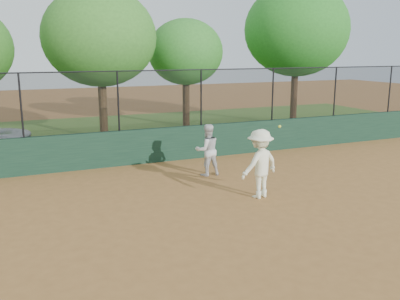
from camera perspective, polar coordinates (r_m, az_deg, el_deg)
name	(u,v)px	position (r m, az deg, el deg)	size (l,w,h in m)	color
ground	(206,224)	(10.17, 0.83, -9.50)	(80.00, 80.00, 0.00)	#9C6532
back_wall	(134,147)	(15.44, -8.39, 0.38)	(26.00, 0.20, 1.20)	#1A3B27
grass_strip	(100,135)	(21.30, -12.62, 1.92)	(36.00, 12.00, 0.01)	#35581B
player_second	(207,150)	(13.86, 0.93, 0.01)	(0.79, 0.61, 1.62)	silver
player_main	(260,164)	(11.83, 7.67, -1.75)	(1.32, 0.97, 1.94)	white
fence_assembly	(132,99)	(15.17, -8.69, 6.42)	(26.00, 0.06, 2.00)	black
tree_2	(100,37)	(19.79, -12.72, 13.89)	(4.82, 4.38, 6.48)	#4E341B
tree_3	(186,52)	(22.90, -1.84, 12.39)	(3.82, 3.47, 5.43)	#3C2714
tree_4	(297,30)	(23.91, 12.30, 14.79)	(5.45, 4.96, 7.23)	#462C19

